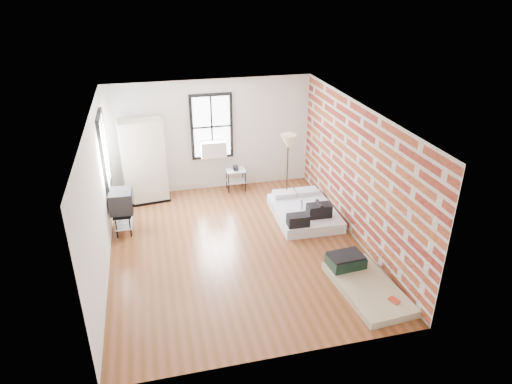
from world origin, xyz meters
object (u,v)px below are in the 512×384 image
object	(u,v)px
wardrobe	(144,162)
tv_stand	(122,203)
mattress_main	(304,212)
mattress_bare	(362,281)
floor_lamp	(288,145)
side_table	(236,174)

from	to	relation	value
wardrobe	tv_stand	bearing A→B (deg)	-116.67
mattress_main	mattress_bare	distance (m)	2.65
mattress_main	floor_lamp	size ratio (longest dim) A/B	1.05
wardrobe	tv_stand	xyz separation A→B (m)	(-0.51, -1.39, -0.34)
side_table	tv_stand	world-z (taller)	tv_stand
side_table	floor_lamp	world-z (taller)	floor_lamp
mattress_bare	tv_stand	bearing A→B (deg)	138.95
mattress_bare	wardrobe	distance (m)	5.78
mattress_bare	floor_lamp	distance (m)	3.75
mattress_main	mattress_bare	xyz separation A→B (m)	(0.17, -2.64, -0.04)
mattress_main	mattress_bare	size ratio (longest dim) A/B	0.99
mattress_main	side_table	size ratio (longest dim) A/B	2.82
tv_stand	mattress_main	bearing A→B (deg)	-3.01
mattress_main	floor_lamp	distance (m)	1.57
wardrobe	mattress_main	bearing A→B (deg)	-33.62
mattress_main	wardrobe	size ratio (longest dim) A/B	0.89
mattress_main	wardrobe	distance (m)	3.97
side_table	tv_stand	size ratio (longest dim) A/B	0.68
mattress_bare	floor_lamp	xyz separation A→B (m)	(-0.34, 3.47, 1.37)
wardrobe	floor_lamp	xyz separation A→B (m)	(3.28, -0.94, 0.47)
mattress_bare	floor_lamp	size ratio (longest dim) A/B	1.06
mattress_bare	side_table	distance (m)	4.70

